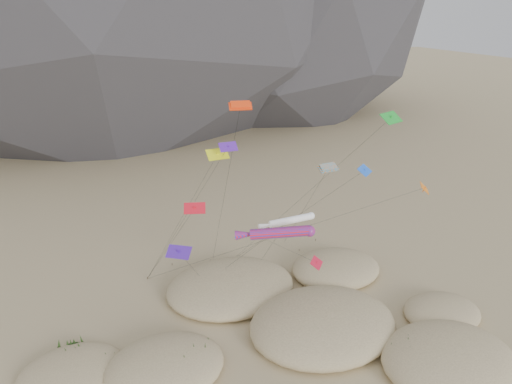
# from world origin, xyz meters

# --- Properties ---
(ground) EXTENTS (500.00, 500.00, 0.00)m
(ground) POSITION_xyz_m (0.00, 0.00, 0.00)
(ground) COLOR #CCB789
(ground) RESTS_ON ground
(dunes) EXTENTS (49.40, 39.58, 3.88)m
(dunes) POSITION_xyz_m (-1.13, 3.89, 0.72)
(dunes) COLOR #CCB789
(dunes) RESTS_ON ground
(dune_grass) EXTENTS (41.60, 27.15, 1.51)m
(dune_grass) POSITION_xyz_m (-1.04, 4.32, 0.82)
(dune_grass) COLOR black
(dune_grass) RESTS_ON ground
(kite_stakes) EXTENTS (25.76, 7.15, 0.30)m
(kite_stakes) POSITION_xyz_m (1.34, 24.14, 0.15)
(kite_stakes) COLOR #3F2D1E
(kite_stakes) RESTS_ON ground
(rainbow_tube_kite) EXTENTS (8.06, 14.30, 11.93)m
(rainbow_tube_kite) POSITION_xyz_m (-0.05, 9.16, 10.98)
(rainbow_tube_kite) COLOR #FE1A22
(rainbow_tube_kite) RESTS_ON ground
(white_tube_kite) EXTENTS (9.40, 9.89, 11.49)m
(white_tube_kite) POSITION_xyz_m (2.73, 11.57, 10.81)
(white_tube_kite) COLOR white
(white_tube_kite) RESTS_ON ground
(orange_parafoil) EXTENTS (2.63, 9.76, 24.21)m
(orange_parafoil) POSITION_xyz_m (-1.49, 15.10, 23.45)
(orange_parafoil) COLOR red
(orange_parafoil) RESTS_ON ground
(multi_parafoil) EXTENTS (3.72, 14.23, 16.77)m
(multi_parafoil) POSITION_xyz_m (8.07, 11.95, 16.12)
(multi_parafoil) COLOR orange
(multi_parafoil) RESTS_ON ground
(delta_kites) EXTENTS (30.63, 23.66, 21.91)m
(delta_kites) POSITION_xyz_m (2.73, 10.13, 15.68)
(delta_kites) COLOR red
(delta_kites) RESTS_ON ground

